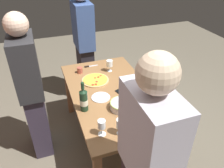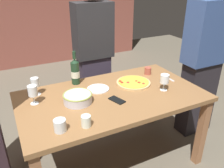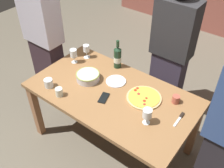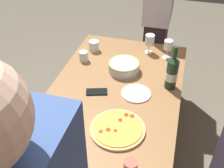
{
  "view_description": "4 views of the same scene",
  "coord_description": "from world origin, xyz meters",
  "px_view_note": "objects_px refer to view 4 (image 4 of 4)",
  "views": [
    {
      "loc": [
        -1.94,
        0.68,
        2.17
      ],
      "look_at": [
        0.0,
        0.0,
        0.85
      ],
      "focal_mm": 35.8,
      "sensor_mm": 36.0,
      "label": 1
    },
    {
      "loc": [
        -0.8,
        -1.6,
        1.71
      ],
      "look_at": [
        0.0,
        0.0,
        0.85
      ],
      "focal_mm": 37.17,
      "sensor_mm": 36.0,
      "label": 2
    },
    {
      "loc": [
        1.11,
        -1.46,
        2.39
      ],
      "look_at": [
        0.0,
        0.0,
        0.85
      ],
      "focal_mm": 41.31,
      "sensor_mm": 36.0,
      "label": 3
    },
    {
      "loc": [
        1.36,
        0.38,
        1.94
      ],
      "look_at": [
        0.0,
        0.0,
        0.85
      ],
      "focal_mm": 43.97,
      "sensor_mm": 36.0,
      "label": 4
    }
  ],
  "objects_px": {
    "dining_table": "(112,106)",
    "side_plate": "(136,93)",
    "serving_bowl": "(124,66)",
    "cup_ceramic": "(84,56)",
    "wine_glass_by_bottle": "(150,40)",
    "wine_bottle": "(172,72)",
    "person_guest_left": "(158,15)",
    "cup_amber": "(130,167)",
    "wine_glass_near_pizza": "(168,46)",
    "cup_spare": "(94,46)",
    "wine_glass_far_left": "(66,130)",
    "cell_phone": "(97,92)",
    "pizza": "(118,129)"
  },
  "relations": [
    {
      "from": "side_plate",
      "to": "dining_table",
      "type": "bearing_deg",
      "value": -66.38
    },
    {
      "from": "dining_table",
      "to": "wine_glass_near_pizza",
      "type": "distance_m",
      "value": 0.69
    },
    {
      "from": "dining_table",
      "to": "cup_ceramic",
      "type": "distance_m",
      "value": 0.51
    },
    {
      "from": "cup_ceramic",
      "to": "cup_spare",
      "type": "relative_size",
      "value": 0.96
    },
    {
      "from": "dining_table",
      "to": "cup_spare",
      "type": "xyz_separation_m",
      "value": [
        -0.54,
        -0.31,
        0.14
      ]
    },
    {
      "from": "serving_bowl",
      "to": "wine_glass_by_bottle",
      "type": "xyz_separation_m",
      "value": [
        -0.32,
        0.14,
        0.07
      ]
    },
    {
      "from": "wine_glass_near_pizza",
      "to": "cup_ceramic",
      "type": "relative_size",
      "value": 1.89
    },
    {
      "from": "dining_table",
      "to": "side_plate",
      "type": "distance_m",
      "value": 0.19
    },
    {
      "from": "cup_ceramic",
      "to": "cup_spare",
      "type": "bearing_deg",
      "value": 171.0
    },
    {
      "from": "wine_glass_far_left",
      "to": "dining_table",
      "type": "bearing_deg",
      "value": 164.44
    },
    {
      "from": "wine_glass_near_pizza",
      "to": "serving_bowl",
      "type": "bearing_deg",
      "value": -46.42
    },
    {
      "from": "cup_ceramic",
      "to": "side_plate",
      "type": "bearing_deg",
      "value": 58.31
    },
    {
      "from": "wine_bottle",
      "to": "person_guest_left",
      "type": "bearing_deg",
      "value": -166.53
    },
    {
      "from": "wine_glass_by_bottle",
      "to": "cup_spare",
      "type": "relative_size",
      "value": 1.86
    },
    {
      "from": "cup_amber",
      "to": "person_guest_left",
      "type": "distance_m",
      "value": 1.66
    },
    {
      "from": "wine_bottle",
      "to": "person_guest_left",
      "type": "xyz_separation_m",
      "value": [
        -0.9,
        -0.22,
        0.01
      ]
    },
    {
      "from": "side_plate",
      "to": "cup_spare",
      "type": "bearing_deg",
      "value": -136.03
    },
    {
      "from": "wine_glass_far_left",
      "to": "cell_phone",
      "type": "bearing_deg",
      "value": 178.04
    },
    {
      "from": "cup_spare",
      "to": "side_plate",
      "type": "bearing_deg",
      "value": 43.97
    },
    {
      "from": "wine_bottle",
      "to": "wine_glass_far_left",
      "type": "height_order",
      "value": "wine_bottle"
    },
    {
      "from": "serving_bowl",
      "to": "cup_amber",
      "type": "distance_m",
      "value": 0.89
    },
    {
      "from": "wine_glass_by_bottle",
      "to": "pizza",
      "type": "bearing_deg",
      "value": -1.99
    },
    {
      "from": "serving_bowl",
      "to": "person_guest_left",
      "type": "distance_m",
      "value": 0.82
    },
    {
      "from": "wine_bottle",
      "to": "wine_glass_by_bottle",
      "type": "distance_m",
      "value": 0.48
    },
    {
      "from": "serving_bowl",
      "to": "wine_glass_near_pizza",
      "type": "bearing_deg",
      "value": 133.58
    },
    {
      "from": "cup_amber",
      "to": "cell_phone",
      "type": "relative_size",
      "value": 0.52
    },
    {
      "from": "serving_bowl",
      "to": "cup_ceramic",
      "type": "bearing_deg",
      "value": -99.43
    },
    {
      "from": "dining_table",
      "to": "wine_bottle",
      "type": "relative_size",
      "value": 4.98
    },
    {
      "from": "wine_glass_by_bottle",
      "to": "side_plate",
      "type": "distance_m",
      "value": 0.58
    },
    {
      "from": "wine_glass_by_bottle",
      "to": "wine_glass_near_pizza",
      "type": "bearing_deg",
      "value": 73.64
    },
    {
      "from": "pizza",
      "to": "cup_spare",
      "type": "distance_m",
      "value": 0.93
    },
    {
      "from": "pizza",
      "to": "side_plate",
      "type": "xyz_separation_m",
      "value": [
        -0.35,
        0.04,
        -0.01
      ]
    },
    {
      "from": "wine_bottle",
      "to": "serving_bowl",
      "type": "bearing_deg",
      "value": -106.18
    },
    {
      "from": "cell_phone",
      "to": "person_guest_left",
      "type": "xyz_separation_m",
      "value": [
        -1.1,
        0.26,
        0.13
      ]
    },
    {
      "from": "wine_glass_near_pizza",
      "to": "cell_phone",
      "type": "bearing_deg",
      "value": -35.5
    },
    {
      "from": "dining_table",
      "to": "wine_glass_far_left",
      "type": "xyz_separation_m",
      "value": [
        0.46,
        -0.13,
        0.2
      ]
    },
    {
      "from": "dining_table",
      "to": "wine_glass_by_bottle",
      "type": "height_order",
      "value": "wine_glass_by_bottle"
    },
    {
      "from": "cup_spare",
      "to": "wine_glass_by_bottle",
      "type": "bearing_deg",
      "value": 101.53
    },
    {
      "from": "wine_glass_near_pizza",
      "to": "cup_ceramic",
      "type": "bearing_deg",
      "value": -70.73
    },
    {
      "from": "pizza",
      "to": "wine_glass_by_bottle",
      "type": "distance_m",
      "value": 0.93
    },
    {
      "from": "wine_glass_by_bottle",
      "to": "cup_ceramic",
      "type": "distance_m",
      "value": 0.55
    },
    {
      "from": "wine_glass_near_pizza",
      "to": "cup_spare",
      "type": "bearing_deg",
      "value": -85.6
    },
    {
      "from": "serving_bowl",
      "to": "cup_amber",
      "type": "bearing_deg",
      "value": 15.56
    },
    {
      "from": "wine_bottle",
      "to": "person_guest_left",
      "type": "relative_size",
      "value": 0.19
    },
    {
      "from": "dining_table",
      "to": "person_guest_left",
      "type": "xyz_separation_m",
      "value": [
        -1.11,
        0.15,
        0.22
      ]
    },
    {
      "from": "pizza",
      "to": "person_guest_left",
      "type": "height_order",
      "value": "person_guest_left"
    },
    {
      "from": "cell_phone",
      "to": "side_plate",
      "type": "bearing_deg",
      "value": 84.22
    },
    {
      "from": "side_plate",
      "to": "serving_bowl",
      "type": "bearing_deg",
      "value": -149.27
    },
    {
      "from": "cell_phone",
      "to": "wine_glass_by_bottle",
      "type": "bearing_deg",
      "value": 139.9
    },
    {
      "from": "wine_glass_by_bottle",
      "to": "cup_ceramic",
      "type": "height_order",
      "value": "wine_glass_by_bottle"
    }
  ]
}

